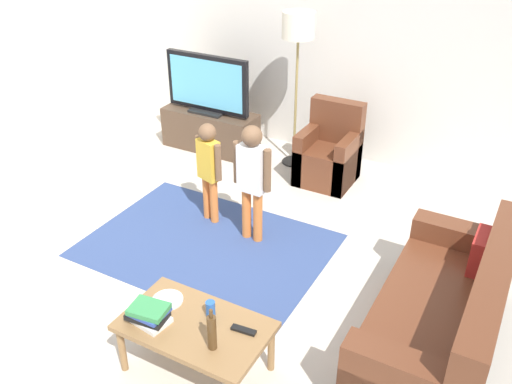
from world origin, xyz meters
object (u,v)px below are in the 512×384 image
Objects in this scene: armchair at (330,155)px; child_near_tv at (209,164)px; tv_remote at (244,330)px; plate at (168,300)px; book_stack at (149,314)px; child_center at (252,174)px; coffee_table at (195,329)px; bottle at (212,332)px; tv at (207,85)px; soda_can at (211,309)px; tv_stand at (210,131)px; floor_lamp at (298,34)px; couch at (448,320)px.

child_near_tv is at bearing -117.19° from armchair.
tv_remote is at bearing -78.49° from armchair.
plate is (0.69, -1.59, -0.20)m from child_near_tv.
child_near_tv is 4.73× the size of plate.
tv_remote is at bearing 21.00° from book_stack.
plate is (0.16, -1.50, -0.27)m from child_center.
bottle is at bearing -28.61° from coffee_table.
tv is 3.62m from book_stack.
soda_can reaches higher than tv_remote.
book_stack is (0.71, -1.82, -0.14)m from child_near_tv.
tv_stand is 3.64m from coffee_table.
child_near_tv is 2.07m from tv_remote.
tv_remote is (0.78, -1.50, -0.27)m from child_center.
tv_remote is at bearing 65.56° from bottle.
tv_stand is at bearing 123.07° from child_near_tv.
couch is at bearing -44.60° from floor_lamp.
floor_lamp is at bearing 7.93° from tv_stand.
child_center is at bearing 111.55° from tv_remote.
coffee_table is at bearing -58.29° from tv.
book_stack is 0.64m from tv_remote.
tv_stand is at bearing -172.07° from floor_lamp.
couch is 1.70m from bottle.
soda_can is (0.51, -1.48, -0.22)m from child_center.
bottle is 1.84× the size of tv_remote.
plate is (1.60, -3.00, 0.18)m from tv_stand.
child_near_tv is at bearing 123.63° from bottle.
couch is at bearing -31.85° from tv_stand.
coffee_table is 5.88× the size of tv_remote.
soda_can is (-0.27, 0.02, 0.05)m from tv_remote.
child_center is 1.71m from tv_remote.
bottle is 1.42× the size of plate.
child_near_tv is (-2.45, 0.68, 0.34)m from couch.
child_center reaches higher than child_near_tv.
bottle is (0.68, -1.72, -0.15)m from child_center.
floor_lamp is 8.09× the size of plate.
child_center is 1.16× the size of coffee_table.
armchair is 2.96m from plate.
tv is 3.51× the size of bottle.
tv is 3.74m from tv_remote.
plate is (-0.30, 0.10, 0.06)m from coffee_table.
couch is 2.00× the size of armchair.
armchair is 5.29× the size of tv_remote.
floor_lamp reaches higher than couch.
soda_can is 0.55× the size of plate.
armchair is 1.37m from floor_lamp.
soda_can is (0.86, -3.13, -1.06)m from floor_lamp.
coffee_table is (1.90, -3.08, -0.48)m from tv.
couch is 1.01× the size of floor_lamp.
floor_lamp is 3.38m from plate.
child_near_tv is 3.32× the size of bottle.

